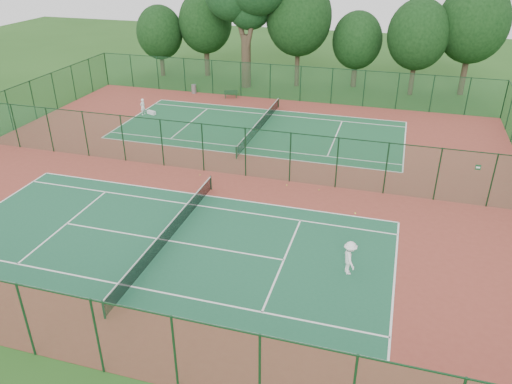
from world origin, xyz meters
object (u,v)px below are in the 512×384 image
kit_bag (151,113)px  bench (231,94)px  player_far (143,107)px  trash_bin (194,89)px  player_near (350,258)px

kit_bag → bench: bearing=72.2°
player_far → trash_bin: (1.76, 7.81, -0.31)m
kit_bag → player_far: bearing=-131.7°
player_far → kit_bag: player_far is taller
player_near → kit_bag: player_near is taller
bench → player_far: bearing=-151.6°
player_near → player_far: size_ratio=1.17×
player_near → bench: (-15.07, 26.23, -0.46)m
bench → trash_bin: bearing=150.7°
player_near → bench: player_near is taller
player_near → bench: size_ratio=1.25×
player_near → trash_bin: (-19.31, 26.76, -0.44)m
trash_bin → bench: trash_bin is taller
player_near → trash_bin: 33.00m
player_far → kit_bag: size_ratio=1.75×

